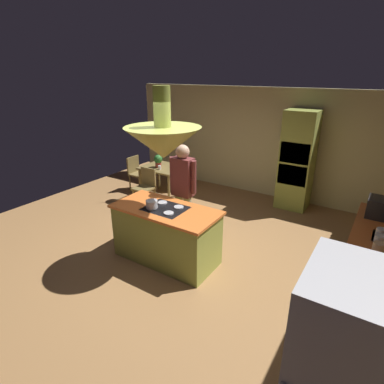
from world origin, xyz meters
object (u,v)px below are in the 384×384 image
(chair_by_back_wall, at_px, (179,170))
(canister_tea, at_px, (380,236))
(chair_at_corner, at_px, (136,171))
(canister_sugar, at_px, (379,243))
(oven_tower, at_px, (297,161))
(dining_table, at_px, (163,171))
(cup_on_table, at_px, (160,168))
(kitchen_island, at_px, (166,234))
(person_at_island, at_px, (183,187))
(canister_flour, at_px, (378,250))
(cooking_pot_on_cooktop, at_px, (152,204))
(potted_plant_on_table, at_px, (158,160))
(chair_facing_island, at_px, (146,185))

(chair_by_back_wall, distance_m, canister_tea, 5.04)
(chair_at_corner, bearing_deg, canister_sugar, -107.15)
(chair_by_back_wall, distance_m, canister_sugar, 5.12)
(oven_tower, relative_size, canister_sugar, 11.01)
(dining_table, distance_m, cup_on_table, 0.27)
(kitchen_island, height_order, dining_table, kitchen_island)
(oven_tower, distance_m, chair_at_corner, 3.88)
(person_at_island, bearing_deg, chair_by_back_wall, 127.22)
(chair_by_back_wall, distance_m, canister_flour, 5.20)
(cup_on_table, height_order, cooking_pot_on_cooktop, cooking_pot_on_cooktop)
(dining_table, distance_m, person_at_island, 2.15)
(person_at_island, xyz_separation_m, chair_by_back_wall, (-1.56, 2.06, -0.51))
(dining_table, height_order, canister_tea, canister_tea)
(canister_tea, bearing_deg, chair_at_corner, 164.61)
(potted_plant_on_table, height_order, cooking_pot_on_cooktop, potted_plant_on_table)
(chair_by_back_wall, bearing_deg, kitchen_island, 121.87)
(chair_by_back_wall, relative_size, potted_plant_on_table, 2.90)
(kitchen_island, distance_m, cooking_pot_on_cooktop, 0.57)
(potted_plant_on_table, xyz_separation_m, canister_sugar, (4.61, -1.59, 0.08))
(dining_table, bearing_deg, canister_tea, -18.15)
(cup_on_table, xyz_separation_m, canister_flour, (4.48, -1.64, 0.19))
(person_at_island, height_order, potted_plant_on_table, person_at_island)
(kitchen_island, xyz_separation_m, oven_tower, (1.10, 3.24, 0.62))
(person_at_island, distance_m, cooking_pot_on_cooktop, 0.81)
(chair_by_back_wall, height_order, canister_tea, canister_tea)
(canister_sugar, bearing_deg, potted_plant_on_table, 160.99)
(kitchen_island, relative_size, chair_facing_island, 1.95)
(chair_by_back_wall, height_order, cooking_pot_on_cooktop, cooking_pot_on_cooktop)
(dining_table, xyz_separation_m, chair_facing_island, (0.00, -0.63, -0.14))
(chair_by_back_wall, bearing_deg, person_at_island, 127.22)
(chair_facing_island, distance_m, canister_tea, 4.65)
(kitchen_island, height_order, person_at_island, person_at_island)
(potted_plant_on_table, height_order, canister_sugar, canister_sugar)
(dining_table, relative_size, chair_by_back_wall, 1.12)
(kitchen_island, relative_size, chair_at_corner, 1.95)
(chair_facing_island, bearing_deg, dining_table, 90.00)
(person_at_island, distance_m, canister_tea, 2.98)
(canister_sugar, bearing_deg, chair_by_back_wall, 153.10)
(canister_flour, height_order, canister_tea, canister_tea)
(person_at_island, bearing_deg, canister_tea, -1.26)
(dining_table, height_order, canister_sugar, canister_sugar)
(person_at_island, distance_m, potted_plant_on_table, 2.12)
(person_at_island, relative_size, chair_facing_island, 2.02)
(cooking_pot_on_cooktop, bearing_deg, oven_tower, 69.52)
(kitchen_island, relative_size, chair_by_back_wall, 1.95)
(canister_tea, bearing_deg, chair_by_back_wall, 154.94)
(canister_sugar, relative_size, cooking_pot_on_cooktop, 1.08)
(chair_by_back_wall, xyz_separation_m, chair_at_corner, (-0.87, -0.63, 0.00))
(kitchen_island, relative_size, dining_table, 1.74)
(kitchen_island, bearing_deg, person_at_island, 101.44)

